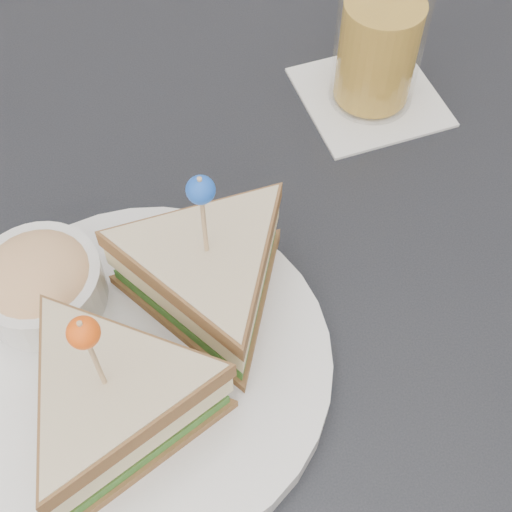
% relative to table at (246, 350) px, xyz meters
% --- Properties ---
extents(table, '(0.80, 0.80, 0.75)m').
position_rel_table_xyz_m(table, '(0.00, 0.00, 0.00)').
color(table, black).
rests_on(table, ground).
extents(plate_meal, '(0.30, 0.29, 0.16)m').
position_rel_table_xyz_m(plate_meal, '(-0.07, -0.04, 0.12)').
color(plate_meal, white).
rests_on(plate_meal, table).
extents(drink_set, '(0.14, 0.14, 0.15)m').
position_rel_table_xyz_m(drink_set, '(0.14, 0.21, 0.14)').
color(drink_set, white).
rests_on(drink_set, table).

